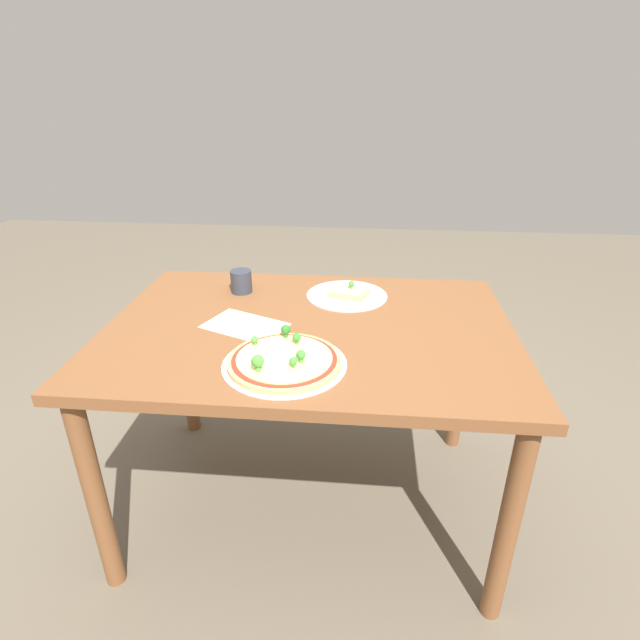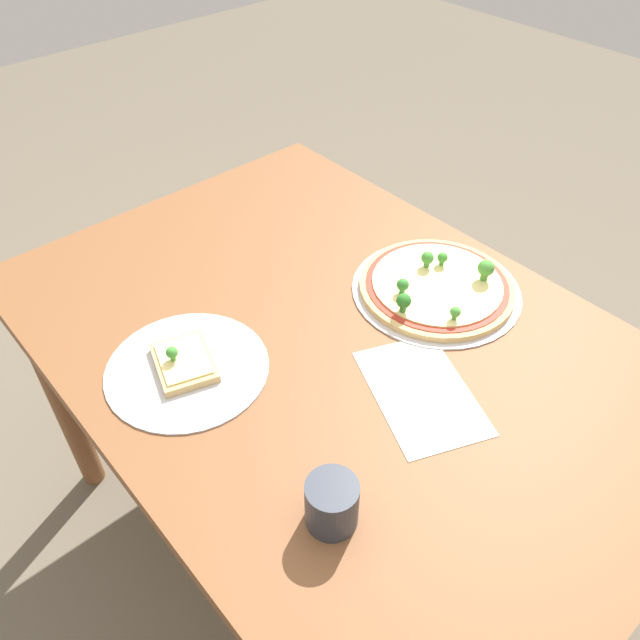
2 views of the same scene
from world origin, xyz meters
TOP-DOWN VIEW (x-y plane):
  - ground_plane at (0.00, 0.00)m, footprint 8.00×8.00m
  - dining_table at (0.00, 0.00)m, footprint 1.32×0.92m
  - pizza_tray_whole at (0.04, 0.25)m, footprint 0.35×0.35m
  - pizza_tray_slice at (-0.12, -0.26)m, footprint 0.30×0.30m
  - drinking_cup at (0.28, -0.26)m, footprint 0.08×0.08m
  - paper_menu at (0.21, 0.02)m, footprint 0.30×0.25m

SIDE VIEW (x-z plane):
  - ground_plane at x=0.00m, z-range 0.00..0.00m
  - dining_table at x=0.00m, z-range 0.29..1.05m
  - paper_menu at x=0.21m, z-range 0.76..0.76m
  - pizza_tray_slice at x=-0.12m, z-range 0.74..0.79m
  - pizza_tray_whole at x=0.04m, z-range 0.74..0.81m
  - drinking_cup at x=0.28m, z-range 0.76..0.84m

